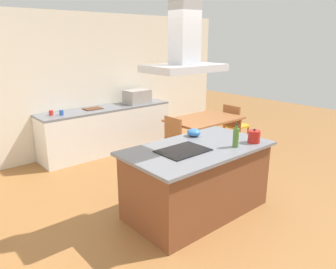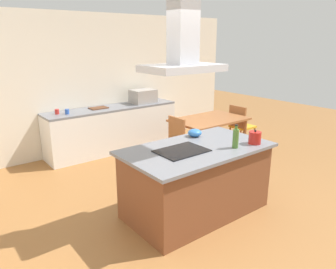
{
  "view_description": "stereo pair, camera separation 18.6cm",
  "coord_description": "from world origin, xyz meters",
  "px_view_note": "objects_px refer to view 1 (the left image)",
  "views": [
    {
      "loc": [
        -2.8,
        -2.69,
        2.2
      ],
      "look_at": [
        -0.15,
        0.4,
        1.0
      ],
      "focal_mm": 34.58,
      "sensor_mm": 36.0,
      "label": 1
    },
    {
      "loc": [
        -2.65,
        -2.81,
        2.2
      ],
      "look_at": [
        -0.15,
        0.4,
        1.0
      ],
      "focal_mm": 34.58,
      "sensor_mm": 36.0,
      "label": 2
    }
  ],
  "objects_px": {
    "olive_oil_bottle": "(236,137)",
    "countertop_microwave": "(137,96)",
    "tea_kettle": "(254,136)",
    "mixing_bowl": "(194,132)",
    "cutting_board": "(93,109)",
    "cooktop": "(183,151)",
    "chair_at_right_end": "(234,123)",
    "coffee_mug_red": "(51,113)",
    "dining_table": "(204,122)",
    "chair_at_left_end": "(168,139)",
    "range_hood": "(185,49)",
    "coffee_mug_blue": "(62,113)"
  },
  "relations": [
    {
      "from": "olive_oil_bottle",
      "to": "countertop_microwave",
      "type": "bearing_deg",
      "value": 76.69
    },
    {
      "from": "tea_kettle",
      "to": "olive_oil_bottle",
      "type": "height_order",
      "value": "olive_oil_bottle"
    },
    {
      "from": "tea_kettle",
      "to": "mixing_bowl",
      "type": "distance_m",
      "value": 0.82
    },
    {
      "from": "cutting_board",
      "to": "cooktop",
      "type": "bearing_deg",
      "value": -96.75
    },
    {
      "from": "olive_oil_bottle",
      "to": "chair_at_right_end",
      "type": "height_order",
      "value": "olive_oil_bottle"
    },
    {
      "from": "coffee_mug_red",
      "to": "chair_at_right_end",
      "type": "distance_m",
      "value": 3.64
    },
    {
      "from": "cooktop",
      "to": "cutting_board",
      "type": "distance_m",
      "value": 2.95
    },
    {
      "from": "tea_kettle",
      "to": "dining_table",
      "type": "relative_size",
      "value": 0.15
    },
    {
      "from": "countertop_microwave",
      "to": "chair_at_left_end",
      "type": "bearing_deg",
      "value": -104.46
    },
    {
      "from": "olive_oil_bottle",
      "to": "countertop_microwave",
      "type": "xyz_separation_m",
      "value": [
        0.75,
        3.19,
        0.01
      ]
    },
    {
      "from": "coffee_mug_red",
      "to": "range_hood",
      "type": "height_order",
      "value": "range_hood"
    },
    {
      "from": "dining_table",
      "to": "chair_at_left_end",
      "type": "xyz_separation_m",
      "value": [
        -0.92,
        0.0,
        -0.16
      ]
    },
    {
      "from": "coffee_mug_red",
      "to": "dining_table",
      "type": "relative_size",
      "value": 0.06
    },
    {
      "from": "cooktop",
      "to": "olive_oil_bottle",
      "type": "bearing_deg",
      "value": -26.91
    },
    {
      "from": "mixing_bowl",
      "to": "cutting_board",
      "type": "xyz_separation_m",
      "value": [
        -0.2,
        2.57,
        -0.04
      ]
    },
    {
      "from": "olive_oil_bottle",
      "to": "coffee_mug_red",
      "type": "height_order",
      "value": "olive_oil_bottle"
    },
    {
      "from": "chair_at_left_end",
      "to": "chair_at_right_end",
      "type": "distance_m",
      "value": 1.83
    },
    {
      "from": "chair_at_left_end",
      "to": "chair_at_right_end",
      "type": "height_order",
      "value": "same"
    },
    {
      "from": "countertop_microwave",
      "to": "coffee_mug_blue",
      "type": "bearing_deg",
      "value": -178.15
    },
    {
      "from": "cutting_board",
      "to": "dining_table",
      "type": "height_order",
      "value": "cutting_board"
    },
    {
      "from": "coffee_mug_blue",
      "to": "dining_table",
      "type": "height_order",
      "value": "coffee_mug_blue"
    },
    {
      "from": "chair_at_left_end",
      "to": "mixing_bowl",
      "type": "bearing_deg",
      "value": -112.71
    },
    {
      "from": "countertop_microwave",
      "to": "olive_oil_bottle",
      "type": "bearing_deg",
      "value": -103.31
    },
    {
      "from": "tea_kettle",
      "to": "coffee_mug_red",
      "type": "distance_m",
      "value": 3.57
    },
    {
      "from": "countertop_microwave",
      "to": "coffee_mug_blue",
      "type": "distance_m",
      "value": 1.69
    },
    {
      "from": "countertop_microwave",
      "to": "range_hood",
      "type": "xyz_separation_m",
      "value": [
        -1.37,
        -2.88,
        1.06
      ]
    },
    {
      "from": "cooktop",
      "to": "mixing_bowl",
      "type": "distance_m",
      "value": 0.66
    },
    {
      "from": "cooktop",
      "to": "coffee_mug_blue",
      "type": "distance_m",
      "value": 2.84
    },
    {
      "from": "cooktop",
      "to": "range_hood",
      "type": "xyz_separation_m",
      "value": [
        0.0,
        0.0,
        1.2
      ]
    },
    {
      "from": "chair_at_right_end",
      "to": "olive_oil_bottle",
      "type": "bearing_deg",
      "value": -141.83
    },
    {
      "from": "tea_kettle",
      "to": "chair_at_left_end",
      "type": "bearing_deg",
      "value": 88.35
    },
    {
      "from": "tea_kettle",
      "to": "countertop_microwave",
      "type": "height_order",
      "value": "countertop_microwave"
    },
    {
      "from": "coffee_mug_red",
      "to": "chair_at_left_end",
      "type": "height_order",
      "value": "coffee_mug_red"
    },
    {
      "from": "cutting_board",
      "to": "chair_at_right_end",
      "type": "xyz_separation_m",
      "value": [
        2.47,
        -1.5,
        -0.4
      ]
    },
    {
      "from": "range_hood",
      "to": "chair_at_right_end",
      "type": "bearing_deg",
      "value": 26.85
    },
    {
      "from": "coffee_mug_red",
      "to": "olive_oil_bottle",
      "type": "bearing_deg",
      "value": -71.56
    },
    {
      "from": "cooktop",
      "to": "coffee_mug_blue",
      "type": "xyz_separation_m",
      "value": [
        -0.32,
        2.83,
        0.04
      ]
    },
    {
      "from": "chair_at_left_end",
      "to": "coffee_mug_red",
      "type": "bearing_deg",
      "value": 134.19
    },
    {
      "from": "coffee_mug_blue",
      "to": "cutting_board",
      "type": "distance_m",
      "value": 0.68
    },
    {
      "from": "tea_kettle",
      "to": "range_hood",
      "type": "relative_size",
      "value": 0.23
    },
    {
      "from": "olive_oil_bottle",
      "to": "mixing_bowl",
      "type": "height_order",
      "value": "olive_oil_bottle"
    },
    {
      "from": "dining_table",
      "to": "cooktop",
      "type": "bearing_deg",
      "value": -143.15
    },
    {
      "from": "olive_oil_bottle",
      "to": "dining_table",
      "type": "distance_m",
      "value": 2.2
    },
    {
      "from": "countertop_microwave",
      "to": "range_hood",
      "type": "relative_size",
      "value": 0.56
    },
    {
      "from": "countertop_microwave",
      "to": "chair_at_left_end",
      "type": "height_order",
      "value": "countertop_microwave"
    },
    {
      "from": "countertop_microwave",
      "to": "dining_table",
      "type": "distance_m",
      "value": 1.59
    },
    {
      "from": "cooktop",
      "to": "chair_at_right_end",
      "type": "bearing_deg",
      "value": 26.85
    },
    {
      "from": "cooktop",
      "to": "coffee_mug_red",
      "type": "relative_size",
      "value": 6.67
    },
    {
      "from": "chair_at_right_end",
      "to": "range_hood",
      "type": "relative_size",
      "value": 0.99
    },
    {
      "from": "countertop_microwave",
      "to": "cutting_board",
      "type": "height_order",
      "value": "countertop_microwave"
    }
  ]
}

